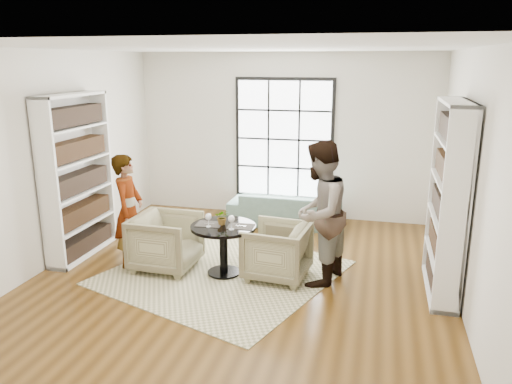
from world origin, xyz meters
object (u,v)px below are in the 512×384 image
(sofa, at_px, (285,208))
(pedestal_table, at_px, (223,239))
(person_left, at_px, (129,211))
(wine_glass_left, at_px, (208,217))
(wine_glass_right, at_px, (231,219))
(armchair_left, at_px, (166,242))
(flower_centerpiece, at_px, (222,217))
(person_right, at_px, (319,214))
(armchair_right, at_px, (277,251))

(sofa, bearing_deg, pedestal_table, 81.23)
(sofa, xyz_separation_m, person_left, (-1.79, -2.36, 0.52))
(wine_glass_left, bearing_deg, wine_glass_right, -5.58)
(armchair_left, relative_size, flower_centerpiece, 4.09)
(person_right, relative_size, flower_centerpiece, 8.90)
(wine_glass_right, bearing_deg, pedestal_table, 139.13)
(sofa, bearing_deg, armchair_right, 98.93)
(person_right, relative_size, wine_glass_right, 9.58)
(sofa, xyz_separation_m, armchair_right, (0.33, -2.28, 0.09))
(pedestal_table, relative_size, armchair_right, 1.07)
(wine_glass_left, relative_size, flower_centerpiece, 0.89)
(pedestal_table, xyz_separation_m, person_right, (1.27, 0.08, 0.43))
(sofa, relative_size, wine_glass_right, 9.96)
(wine_glass_left, xyz_separation_m, wine_glass_right, (0.33, -0.03, 0.01))
(sofa, bearing_deg, wine_glass_right, 85.30)
(person_right, distance_m, flower_centerpiece, 1.30)
(armchair_left, bearing_deg, armchair_right, -85.44)
(sofa, relative_size, wine_glass_left, 10.43)
(person_left, distance_m, flower_centerpiece, 1.37)
(person_right, bearing_deg, sofa, -143.85)
(pedestal_table, distance_m, wine_glass_right, 0.39)
(armchair_right, relative_size, person_left, 0.51)
(person_left, bearing_deg, armchair_right, -96.85)
(person_left, bearing_deg, wine_glass_left, -103.88)
(sofa, distance_m, wine_glass_right, 2.57)
(sofa, relative_size, flower_centerpiece, 9.26)
(pedestal_table, height_order, armchair_left, armchair_left)
(pedestal_table, bearing_deg, wine_glass_left, -148.80)
(pedestal_table, bearing_deg, armchair_right, 6.25)
(armchair_right, xyz_separation_m, person_left, (-2.11, -0.08, 0.43))
(sofa, xyz_separation_m, person_right, (0.88, -2.28, 0.66))
(sofa, relative_size, armchair_left, 2.27)
(pedestal_table, height_order, person_right, person_right)
(sofa, height_order, wine_glass_left, wine_glass_left)
(sofa, height_order, wine_glass_right, wine_glass_right)
(pedestal_table, xyz_separation_m, sofa, (0.39, 2.36, -0.23))
(pedestal_table, xyz_separation_m, person_left, (-1.39, 0.00, 0.29))
(wine_glass_right, relative_size, flower_centerpiece, 0.93)
(pedestal_table, xyz_separation_m, wine_glass_right, (0.16, -0.14, 0.33))
(armchair_left, relative_size, person_right, 0.46)
(armchair_right, relative_size, wine_glass_left, 4.38)
(armchair_right, distance_m, person_right, 0.79)
(armchair_right, bearing_deg, person_left, -82.01)
(armchair_right, relative_size, wine_glass_right, 4.19)
(armchair_left, bearing_deg, person_right, -86.19)
(pedestal_table, bearing_deg, flower_centerpiece, 120.72)
(sofa, height_order, flower_centerpiece, flower_centerpiece)
(sofa, xyz_separation_m, armchair_left, (-1.24, -2.36, 0.11))
(pedestal_table, xyz_separation_m, wine_glass_left, (-0.17, -0.10, 0.33))
(armchair_left, height_order, flower_centerpiece, flower_centerpiece)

